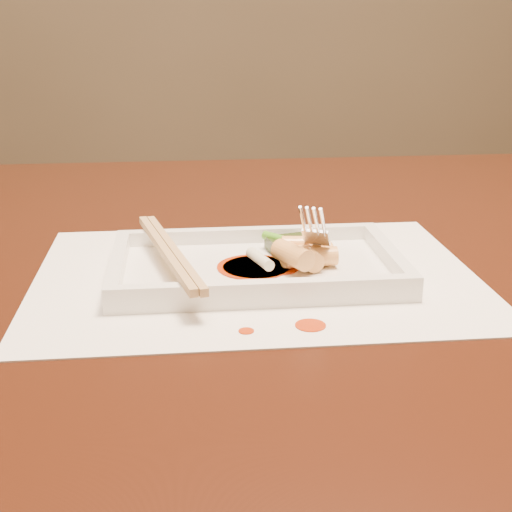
{
  "coord_description": "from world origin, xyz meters",
  "views": [
    {
      "loc": [
        -0.12,
        -0.69,
        0.98
      ],
      "look_at": [
        -0.06,
        -0.08,
        0.77
      ],
      "focal_mm": 50.0,
      "sensor_mm": 36.0,
      "label": 1
    }
  ],
  "objects": [
    {
      "name": "scallion_green",
      "position": [
        -0.02,
        -0.06,
        0.77
      ],
      "size": [
        0.06,
        0.07,
        0.01
      ],
      "primitive_type": "cylinder",
      "rotation": [
        1.57,
        0.0,
        0.72
      ],
      "color": "#3C8C16",
      "rests_on": "plate_base"
    },
    {
      "name": "plate_rim_near",
      "position": [
        -0.06,
        -0.16,
        0.77
      ],
      "size": [
        0.26,
        0.01,
        0.01
      ],
      "primitive_type": "cube",
      "color": "white",
      "rests_on": "plate_base"
    },
    {
      "name": "chopstick_b",
      "position": [
        -0.14,
        -0.08,
        0.78
      ],
      "size": [
        0.05,
        0.21,
        0.01
      ],
      "primitive_type": "cube",
      "rotation": [
        0.0,
        0.0,
        0.23
      ],
      "color": "tan",
      "rests_on": "plate_rim_near"
    },
    {
      "name": "veg_piece",
      "position": [
        -0.03,
        -0.04,
        0.77
      ],
      "size": [
        0.04,
        0.04,
        0.01
      ],
      "primitive_type": "cube",
      "rotation": [
        0.0,
        0.0,
        0.24
      ],
      "color": "black",
      "rests_on": "plate_base"
    },
    {
      "name": "rice_cake_3",
      "position": [
        -0.02,
        -0.09,
        0.77
      ],
      "size": [
        0.05,
        0.03,
        0.02
      ],
      "primitive_type": "cylinder",
      "rotation": [
        1.57,
        0.0,
        1.95
      ],
      "color": "#FBC975",
      "rests_on": "plate_base"
    },
    {
      "name": "chopstick_a",
      "position": [
        -0.14,
        -0.08,
        0.78
      ],
      "size": [
        0.05,
        0.21,
        0.01
      ],
      "primitive_type": "cube",
      "rotation": [
        0.0,
        0.0,
        0.23
      ],
      "color": "tan",
      "rests_on": "plate_rim_near"
    },
    {
      "name": "plate_base",
      "position": [
        -0.06,
        -0.08,
        0.76
      ],
      "size": [
        0.26,
        0.16,
        0.01
      ],
      "primitive_type": "cube",
      "color": "white",
      "rests_on": "placemat"
    },
    {
      "name": "placemat",
      "position": [
        -0.06,
        -0.08,
        0.75
      ],
      "size": [
        0.4,
        0.3,
        0.0
      ],
      "primitive_type": "cube",
      "color": "white",
      "rests_on": "table"
    },
    {
      "name": "rice_cake_2",
      "position": [
        -0.02,
        -0.07,
        0.78
      ],
      "size": [
        0.04,
        0.02,
        0.02
      ],
      "primitive_type": "cylinder",
      "rotation": [
        1.57,
        0.0,
        1.46
      ],
      "color": "#FBC975",
      "rests_on": "plate_base"
    },
    {
      "name": "fork",
      "position": [
        0.01,
        -0.06,
        0.83
      ],
      "size": [
        0.09,
        0.1,
        0.14
      ],
      "primitive_type": null,
      "color": "silver",
      "rests_on": "plate_base"
    },
    {
      "name": "rice_cake_0",
      "position": [
        -0.01,
        -0.08,
        0.77
      ],
      "size": [
        0.04,
        0.04,
        0.02
      ],
      "primitive_type": "cylinder",
      "rotation": [
        1.57,
        0.0,
        2.27
      ],
      "color": "#FBC975",
      "rests_on": "plate_base"
    },
    {
      "name": "plate_rim_right",
      "position": [
        0.06,
        -0.08,
        0.77
      ],
      "size": [
        0.01,
        0.14,
        0.01
      ],
      "primitive_type": "cube",
      "color": "white",
      "rests_on": "plate_base"
    },
    {
      "name": "plate_rim_far",
      "position": [
        -0.06,
        -0.01,
        0.77
      ],
      "size": [
        0.26,
        0.01,
        0.01
      ],
      "primitive_type": "cube",
      "color": "white",
      "rests_on": "plate_base"
    },
    {
      "name": "sauce_blob_1",
      "position": [
        -0.04,
        -0.09,
        0.76
      ],
      "size": [
        0.04,
        0.04,
        0.0
      ],
      "primitive_type": "cylinder",
      "color": "#B32B05",
      "rests_on": "plate_base"
    },
    {
      "name": "sauce_splatter_a",
      "position": [
        -0.03,
        -0.2,
        0.75
      ],
      "size": [
        0.02,
        0.02,
        0.0
      ],
      "primitive_type": "cylinder",
      "color": "#B32B05",
      "rests_on": "placemat"
    },
    {
      "name": "sauce_blob_2",
      "position": [
        -0.06,
        -0.09,
        0.76
      ],
      "size": [
        0.06,
        0.06,
        0.0
      ],
      "primitive_type": "cylinder",
      "color": "#B32B05",
      "rests_on": "plate_base"
    },
    {
      "name": "rice_cake_6",
      "position": [
        -0.02,
        -0.09,
        0.77
      ],
      "size": [
        0.03,
        0.04,
        0.02
      ],
      "primitive_type": "cylinder",
      "rotation": [
        1.57,
        0.0,
        0.22
      ],
      "color": "#FBC975",
      "rests_on": "plate_base"
    },
    {
      "name": "rice_cake_4",
      "position": [
        -0.01,
        -0.08,
        0.77
      ],
      "size": [
        0.05,
        0.04,
        0.02
      ],
      "primitive_type": "cylinder",
      "rotation": [
        1.57,
        0.0,
        2.02
      ],
      "color": "#FBC975",
      "rests_on": "plate_base"
    },
    {
      "name": "plate_rim_left",
      "position": [
        -0.19,
        -0.08,
        0.77
      ],
      "size": [
        0.01,
        0.14,
        0.01
      ],
      "primitive_type": "cube",
      "color": "white",
      "rests_on": "plate_base"
    },
    {
      "name": "scallion_white",
      "position": [
        -0.06,
        -0.1,
        0.77
      ],
      "size": [
        0.02,
        0.04,
        0.01
      ],
      "primitive_type": "cylinder",
      "rotation": [
        1.57,
        0.0,
        0.32
      ],
      "color": "#EAEACC",
      "rests_on": "plate_base"
    },
    {
      "name": "table",
      "position": [
        0.0,
        0.0,
        0.65
      ],
      "size": [
        1.4,
        0.9,
        0.75
      ],
      "color": "black",
      "rests_on": "ground"
    },
    {
      "name": "sauce_blob_0",
      "position": [
        -0.06,
        -0.08,
        0.76
      ],
      "size": [
        0.07,
        0.07,
        0.0
      ],
      "primitive_type": "cylinder",
      "color": "#B32B05",
      "rests_on": "plate_base"
    },
    {
      "name": "rice_cake_1",
      "position": [
        -0.01,
        -0.09,
        0.77
      ],
      "size": [
        0.04,
        0.02,
        0.02
      ],
      "primitive_type": "cylinder",
      "rotation": [
        1.57,
        0.0,
        1.6
      ],
      "color": "#FBC975",
      "rests_on": "plate_base"
    },
    {
      "name": "rice_cake_5",
      "position": [
        -0.03,
        -0.1,
        0.78
      ],
      "size": [
        0.04,
        0.04,
        0.02
      ],
      "primitive_type": "cylinder",
      "rotation": [
        1.57,
        0.0,
        0.49
      ],
      "color": "#FBC975",
      "rests_on": "plate_base"
    },
    {
      "name": "sauce_splatter_b",
      "position": [
        -0.08,
        -0.2,
        0.75
      ],
      "size": [
        0.01,
        0.01,
        0.0
      ],
      "primitive_type": "cylinder",
      "color": "#B32B05",
      "rests_on": "placemat"
    }
  ]
}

